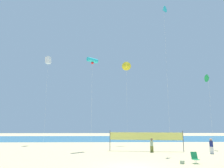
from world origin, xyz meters
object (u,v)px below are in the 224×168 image
beachgoer_sage_shirt (152,145)px  beachgoer_navy_shirt (211,145)px  kite_yellow_delta (126,66)px  kite_green_delta (208,78)px  kite_cyan_tube (92,60)px  kite_white_box (48,60)px  folding_beach_chair (195,157)px  beach_handbag (182,162)px  volleyball_net (146,137)px  kite_cyan_delta (164,10)px

beachgoer_sage_shirt → beachgoer_navy_shirt: beachgoer_navy_shirt is taller
beachgoer_navy_shirt → kite_yellow_delta: bearing=-24.3°
beachgoer_sage_shirt → kite_green_delta: kite_green_delta is taller
kite_cyan_tube → beachgoer_navy_shirt: bearing=-18.6°
kite_white_box → folding_beach_chair: bearing=-46.2°
beach_handbag → kite_white_box: size_ratio=0.02×
volleyball_net → kite_yellow_delta: bearing=98.6°
folding_beach_chair → kite_cyan_delta: bearing=77.4°
beachgoer_sage_shirt → kite_green_delta: 13.18m
beachgoer_sage_shirt → kite_yellow_delta: 16.11m
beach_handbag → kite_cyan_tube: (-8.14, 10.52, 11.67)m
beachgoer_sage_shirt → kite_cyan_tube: (-7.20, 3.18, 10.96)m
folding_beach_chair → kite_cyan_tube: size_ratio=0.07×
volleyball_net → kite_cyan_delta: (2.90, -0.19, 16.64)m
beachgoer_sage_shirt → folding_beach_chair: size_ratio=1.76×
beachgoer_navy_shirt → kite_green_delta: kite_green_delta is taller
beachgoer_navy_shirt → beach_handbag: bearing=79.3°
kite_cyan_delta → kite_cyan_tube: bearing=167.5°
beachgoer_navy_shirt → kite_green_delta: (2.81, 5.28, 8.65)m
folding_beach_chair → kite_cyan_tube: 17.88m
beach_handbag → kite_yellow_delta: kite_yellow_delta is taller
kite_yellow_delta → kite_cyan_delta: size_ratio=0.73×
kite_yellow_delta → beach_handbag: bearing=-81.1°
kite_green_delta → kite_cyan_delta: size_ratio=0.54×
beachgoer_navy_shirt → beachgoer_sage_shirt: bearing=18.9°
beachgoer_sage_shirt → kite_white_box: size_ratio=0.11×
volleyball_net → beach_handbag: bearing=-80.8°
beach_handbag → kite_yellow_delta: bearing=98.9°
kite_green_delta → beach_handbag: bearing=-125.9°
volleyball_net → beachgoer_sage_shirt: bearing=-70.1°
volleyball_net → beach_handbag: 8.81m
beachgoer_sage_shirt → kite_white_box: bearing=-17.5°
kite_yellow_delta → volleyball_net: bearing=-81.4°
beach_handbag → kite_cyan_tube: 17.70m
beachgoer_sage_shirt → kite_cyan_delta: 17.65m
beachgoer_navy_shirt → kite_cyan_delta: (-3.83, 2.40, 17.40)m
kite_green_delta → kite_yellow_delta: 13.16m
beach_handbag → kite_cyan_tube: size_ratio=0.03×
kite_cyan_delta → beachgoer_sage_shirt: bearing=-157.1°
folding_beach_chair → beach_handbag: bearing=-175.5°
kite_yellow_delta → kite_cyan_delta: (4.28, -9.34, 5.26)m
folding_beach_chair → kite_white_box: kite_white_box is taller
beach_handbag → kite_white_box: (-16.49, 18.72, 14.08)m
kite_cyan_tube → beachgoer_sage_shirt: bearing=-23.9°
beachgoer_sage_shirt → beach_handbag: bearing=116.1°
beachgoer_navy_shirt → beach_handbag: size_ratio=5.00×
kite_cyan_delta → kite_green_delta: bearing=23.5°
volleyball_net → kite_green_delta: kite_green_delta is taller
beach_handbag → kite_cyan_delta: 20.04m
kite_white_box → beachgoer_sage_shirt: bearing=-36.2°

